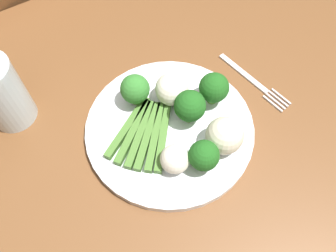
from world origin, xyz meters
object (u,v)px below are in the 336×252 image
broccoli_front_left (204,156)px  water_glass (1,94)px  broccoli_right (214,88)px  broccoli_near_center (135,89)px  cauliflower_front (225,136)px  cauliflower_edge (175,159)px  broccoli_left (190,106)px  fork (253,81)px  plate (168,130)px  dining_table (176,165)px  asparagus_bundle (145,133)px  chair (45,33)px  cauliflower_outer_edge (172,89)px

broccoli_front_left → water_glass: 0.34m
broccoli_right → water_glass: 0.35m
broccoli_near_center → cauliflower_front: bearing=117.5°
broccoli_near_center → water_glass: water_glass is taller
cauliflower_edge → water_glass: bearing=-52.1°
broccoli_front_left → broccoli_left: size_ratio=0.91×
cauliflower_front → water_glass: (0.27, -0.25, 0.02)m
fork → broccoli_front_left: bearing=-72.5°
plate → fork: plate is taller
dining_table → broccoli_front_left: bearing=96.0°
broccoli_right → broccoli_front_left: (0.09, 0.09, -0.00)m
cauliflower_front → fork: bearing=-149.0°
plate → broccoli_left: broccoli_left is taller
water_glass → plate: bearing=140.8°
plate → asparagus_bundle: bearing=-11.4°
chair → fork: bearing=102.7°
broccoli_right → chair: bearing=-74.2°
broccoli_front_left → cauliflower_outer_edge: 0.14m
dining_table → fork: (-0.19, -0.03, 0.11)m
broccoli_left → water_glass: (0.25, -0.18, 0.01)m
asparagus_bundle → cauliflower_edge: size_ratio=3.06×
broccoli_right → broccoli_left: 0.06m
plate → broccoli_right: size_ratio=4.54×
broccoli_right → broccoli_near_center: 0.13m
broccoli_front_left → cauliflower_edge: bearing=-31.1°
broccoli_right → cauliflower_outer_edge: broccoli_right is taller
cauliflower_front → fork: size_ratio=0.37×
broccoli_right → cauliflower_edge: bearing=30.2°
cauliflower_edge → fork: size_ratio=0.28×
broccoli_near_center → fork: bearing=162.1°
broccoli_front_left → fork: bearing=-153.0°
chair → broccoli_near_center: bearing=83.7°
chair → fork: size_ratio=5.25×
broccoli_near_center → cauliflower_edge: bearing=86.5°
broccoli_right → cauliflower_front: size_ratio=1.04×
broccoli_right → plate: bearing=4.1°
broccoli_right → fork: size_ratio=0.38×
broccoli_left → cauliflower_edge: bearing=42.4°
dining_table → broccoli_right: bearing=-161.8°
broccoli_left → cauliflower_outer_edge: bearing=-86.2°
fork → broccoli_near_center: bearing=-117.4°
plate → cauliflower_edge: (0.03, 0.06, 0.03)m
cauliflower_front → water_glass: size_ratio=0.47×
cauliflower_outer_edge → cauliflower_edge: 0.13m
asparagus_bundle → broccoli_front_left: 0.11m
fork → dining_table: bearing=-90.5°
broccoli_front_left → broccoli_near_center: bearing=-79.9°
cauliflower_outer_edge → cauliflower_edge: cauliflower_outer_edge is taller
broccoli_front_left → cauliflower_front: bearing=-165.3°
dining_table → broccoli_near_center: (0.02, -0.10, 0.15)m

